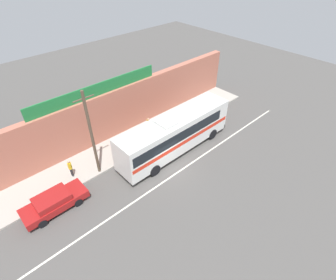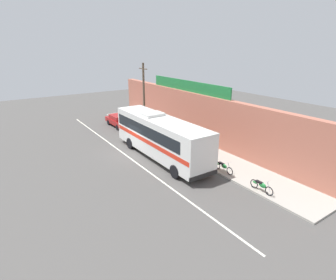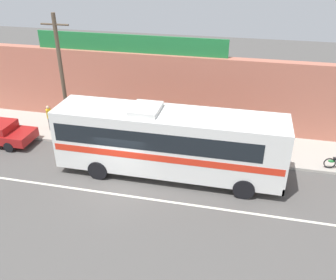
{
  "view_description": "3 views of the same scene",
  "coord_description": "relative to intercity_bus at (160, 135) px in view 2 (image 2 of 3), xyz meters",
  "views": [
    {
      "loc": [
        -11.11,
        -11.96,
        15.88
      ],
      "look_at": [
        1.85,
        2.05,
        1.05
      ],
      "focal_mm": 28.23,
      "sensor_mm": 36.0,
      "label": 1
    },
    {
      "loc": [
        20.91,
        -10.25,
        9.34
      ],
      "look_at": [
        3.75,
        1.28,
        2.12
      ],
      "focal_mm": 29.04,
      "sensor_mm": 36.0,
      "label": 2
    },
    {
      "loc": [
        5.7,
        -14.08,
        10.71
      ],
      "look_at": [
        1.97,
        2.37,
        1.58
      ],
      "focal_mm": 38.45,
      "sensor_mm": 36.0,
      "label": 3
    }
  ],
  "objects": [
    {
      "name": "road_center_stripe",
      "position": [
        -2.12,
        -2.3,
        -2.06
      ],
      "size": [
        30.0,
        0.14,
        0.01
      ],
      "primitive_type": "cube",
      "color": "silver",
      "rests_on": "ground_plane"
    },
    {
      "name": "pedestrian_far_left",
      "position": [
        -8.54,
        3.25,
        -0.97
      ],
      "size": [
        0.3,
        0.48,
        1.65
      ],
      "color": "black",
      "rests_on": "sidewalk_slab"
    },
    {
      "name": "sidewalk_slab",
      "position": [
        -2.12,
        3.7,
        -2.0
      ],
      "size": [
        30.0,
        3.6,
        0.14
      ],
      "primitive_type": "cube",
      "color": "#A8A399",
      "rests_on": "ground_plane"
    },
    {
      "name": "motorcycle_orange",
      "position": [
        5.42,
        2.33,
        -1.5
      ],
      "size": [
        1.95,
        0.56,
        0.94
      ],
      "color": "black",
      "rests_on": "sidewalk_slab"
    },
    {
      "name": "storefront_billboard",
      "position": [
        -3.77,
        5.85,
        3.28
      ],
      "size": [
        12.35,
        0.12,
        1.1
      ],
      "primitive_type": "cube",
      "color": "#1E7538",
      "rests_on": "storefront_facade"
    },
    {
      "name": "parked_car",
      "position": [
        -10.94,
        1.08,
        -1.33
      ],
      "size": [
        4.59,
        1.9,
        1.37
      ],
      "color": "maroon",
      "rests_on": "ground_plane"
    },
    {
      "name": "pedestrian_by_curb",
      "position": [
        -0.01,
        3.68,
        -0.96
      ],
      "size": [
        0.3,
        0.48,
        1.67
      ],
      "color": "black",
      "rests_on": "sidewalk_slab"
    },
    {
      "name": "intercity_bus",
      "position": [
        0.0,
        0.0,
        0.0
      ],
      "size": [
        11.59,
        2.67,
        3.78
      ],
      "color": "silver",
      "rests_on": "ground_plane"
    },
    {
      "name": "utility_pole",
      "position": [
        -6.62,
        2.22,
        1.96
      ],
      "size": [
        1.6,
        0.22,
        7.51
      ],
      "color": "brown",
      "rests_on": "sidewalk_slab"
    },
    {
      "name": "ground_plane",
      "position": [
        -2.12,
        -1.5,
        -2.07
      ],
      "size": [
        70.0,
        70.0,
        0.0
      ],
      "primitive_type": "plane",
      "color": "#4F4C49"
    },
    {
      "name": "storefront_facade",
      "position": [
        -2.12,
        5.85,
        0.33
      ],
      "size": [
        30.0,
        0.7,
        4.8
      ],
      "primitive_type": "cube",
      "color": "#B26651",
      "rests_on": "ground_plane"
    },
    {
      "name": "motorcycle_purple",
      "position": [
        8.99,
        2.27,
        -1.5
      ],
      "size": [
        1.82,
        0.56,
        0.94
      ],
      "color": "black",
      "rests_on": "sidewalk_slab"
    }
  ]
}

